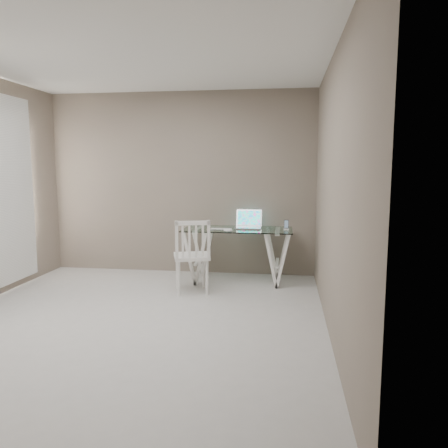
% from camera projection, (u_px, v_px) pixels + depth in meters
% --- Properties ---
extents(room, '(4.50, 4.52, 2.71)m').
position_uv_depth(room, '(121.00, 155.00, 4.32)').
color(room, '#ADAAA6').
rests_on(room, ground).
extents(desk, '(1.50, 0.70, 0.75)m').
position_uv_depth(desk, '(238.00, 254.00, 6.09)').
color(desk, silver).
rests_on(desk, ground).
extents(chair, '(0.54, 0.54, 0.95)m').
position_uv_depth(chair, '(192.00, 253.00, 5.49)').
color(chair, silver).
rests_on(chair, ground).
extents(laptop, '(0.36, 0.34, 0.24)m').
position_uv_depth(laptop, '(248.00, 224.00, 6.15)').
color(laptop, silver).
rests_on(laptop, desk).
extents(keyboard, '(0.30, 0.13, 0.01)m').
position_uv_depth(keyboard, '(221.00, 229.00, 5.99)').
color(keyboard, silver).
rests_on(keyboard, desk).
extents(mouse, '(0.12, 0.07, 0.04)m').
position_uv_depth(mouse, '(228.00, 230.00, 5.77)').
color(mouse, white).
rests_on(mouse, desk).
extents(phone_dock, '(0.07, 0.07, 0.13)m').
position_uv_depth(phone_dock, '(286.00, 227.00, 5.96)').
color(phone_dock, white).
rests_on(phone_dock, desk).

